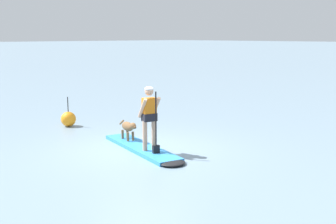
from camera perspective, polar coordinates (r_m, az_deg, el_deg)
name	(u,v)px	position (r m, az deg, el deg)	size (l,w,h in m)	color
ground_plane	(141,150)	(11.81, -3.52, -4.88)	(400.00, 400.00, 0.00)	gray
paddleboard	(145,150)	(11.60, -3.01, -4.90)	(3.61, 1.48, 0.10)	#338CD8
person_paddler	(150,114)	(11.15, -2.41, -0.27)	(0.66, 0.55, 1.64)	tan
dog	(128,127)	(12.39, -5.18, -1.98)	(1.05, 0.36, 0.55)	brown
marker_buoy	(68,119)	(15.07, -12.80, -0.89)	(0.50, 0.50, 1.00)	orange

